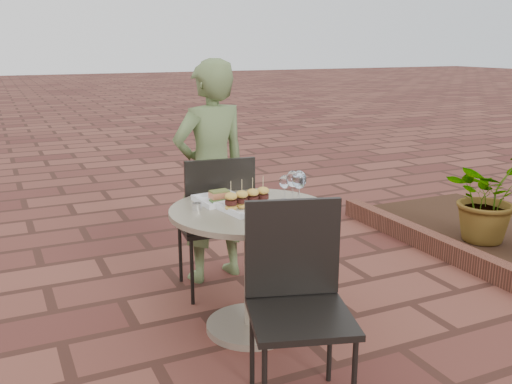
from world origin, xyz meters
name	(u,v)px	position (x,y,z in m)	size (l,w,h in m)	color
ground	(296,330)	(0.00, 0.00, 0.00)	(60.00, 60.00, 0.00)	brown
cafe_table	(251,251)	(-0.23, 0.12, 0.48)	(0.90, 0.90, 0.73)	gray
chair_far	(217,215)	(-0.23, 0.65, 0.55)	(0.49, 0.49, 0.93)	black
chair_near	(297,287)	(-0.31, -0.55, 0.55)	(0.55, 0.55, 0.93)	black
diner	(211,172)	(-0.15, 0.94, 0.76)	(0.55, 0.36, 1.52)	#526537
plate_salmon	(220,199)	(-0.34, 0.32, 0.75)	(0.27, 0.27, 0.07)	white
plate_sliders	(247,202)	(-0.26, 0.11, 0.77)	(0.31, 0.31, 0.18)	white
plate_tuna	(285,211)	(-0.11, -0.06, 0.75)	(0.32, 0.32, 0.03)	white
wine_glass_right	(299,181)	(0.05, 0.09, 0.87)	(0.08, 0.08, 0.19)	white
wine_glass_mid	(285,182)	(0.02, 0.20, 0.83)	(0.06, 0.06, 0.15)	white
wine_glass_far	(293,180)	(0.05, 0.16, 0.86)	(0.08, 0.08, 0.18)	white
steel_ramekin	(197,207)	(-0.51, 0.22, 0.75)	(0.05, 0.05, 0.04)	silver
cutlery_set	(315,216)	(0.01, -0.15, 0.73)	(0.10, 0.23, 0.00)	silver
planter_curb	(467,258)	(1.60, 0.30, 0.07)	(0.12, 3.00, 0.15)	brown
potted_plant_a	(487,196)	(2.06, 0.59, 0.43)	(0.67, 0.58, 0.74)	#33662D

